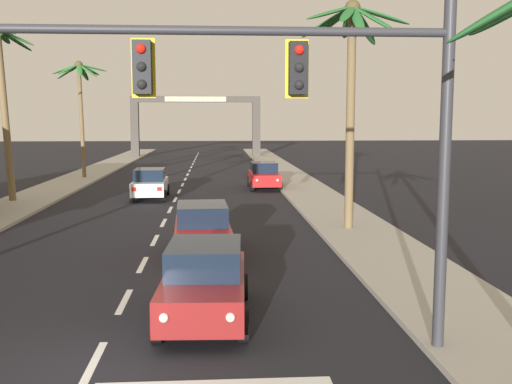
{
  "coord_description": "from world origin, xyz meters",
  "views": [
    {
      "loc": [
        2.27,
        -10.13,
        4.44
      ],
      "look_at": [
        3.49,
        8.0,
        2.2
      ],
      "focal_mm": 41.86,
      "sensor_mm": 36.0,
      "label": 1
    }
  ],
  "objects_px": {
    "sedan_parked_nearest_kerb": "(264,175)",
    "palm_right_second": "(351,61)",
    "sedan_lead_at_stop_bar": "(205,281)",
    "palm_left_third": "(1,76)",
    "town_gateway_arch": "(196,118)",
    "traffic_signal_mast": "(240,95)",
    "sedan_oncoming_far": "(150,183)",
    "sedan_third_in_queue": "(202,230)",
    "palm_left_farthest": "(80,88)"
  },
  "relations": [
    {
      "from": "palm_right_second",
      "to": "sedan_parked_nearest_kerb",
      "type": "bearing_deg",
      "value": 98.38
    },
    {
      "from": "sedan_parked_nearest_kerb",
      "to": "palm_left_third",
      "type": "relative_size",
      "value": 0.48
    },
    {
      "from": "palm_left_third",
      "to": "sedan_lead_at_stop_bar",
      "type": "bearing_deg",
      "value": -60.55
    },
    {
      "from": "sedan_parked_nearest_kerb",
      "to": "palm_left_farthest",
      "type": "relative_size",
      "value": 0.52
    },
    {
      "from": "traffic_signal_mast",
      "to": "sedan_oncoming_far",
      "type": "xyz_separation_m",
      "value": [
        -4.11,
        22.69,
        -4.0
      ]
    },
    {
      "from": "traffic_signal_mast",
      "to": "sedan_parked_nearest_kerb",
      "type": "height_order",
      "value": "traffic_signal_mast"
    },
    {
      "from": "sedan_oncoming_far",
      "to": "sedan_parked_nearest_kerb",
      "type": "distance_m",
      "value": 7.98
    },
    {
      "from": "sedan_third_in_queue",
      "to": "sedan_oncoming_far",
      "type": "relative_size",
      "value": 1.01
    },
    {
      "from": "palm_left_third",
      "to": "town_gateway_arch",
      "type": "xyz_separation_m",
      "value": [
        8.76,
        37.45,
        -2.09
      ]
    },
    {
      "from": "sedan_third_in_queue",
      "to": "sedan_parked_nearest_kerb",
      "type": "relative_size",
      "value": 1.01
    },
    {
      "from": "sedan_lead_at_stop_bar",
      "to": "palm_left_third",
      "type": "relative_size",
      "value": 0.49
    },
    {
      "from": "sedan_lead_at_stop_bar",
      "to": "traffic_signal_mast",
      "type": "bearing_deg",
      "value": -73.0
    },
    {
      "from": "sedan_oncoming_far",
      "to": "palm_left_third",
      "type": "distance_m",
      "value": 9.43
    },
    {
      "from": "sedan_oncoming_far",
      "to": "sedan_parked_nearest_kerb",
      "type": "height_order",
      "value": "same"
    },
    {
      "from": "sedan_lead_at_stop_bar",
      "to": "town_gateway_arch",
      "type": "height_order",
      "value": "town_gateway_arch"
    },
    {
      "from": "traffic_signal_mast",
      "to": "palm_left_third",
      "type": "height_order",
      "value": "palm_left_third"
    },
    {
      "from": "traffic_signal_mast",
      "to": "palm_right_second",
      "type": "relative_size",
      "value": 1.24
    },
    {
      "from": "traffic_signal_mast",
      "to": "palm_left_third",
      "type": "bearing_deg",
      "value": 118.22
    },
    {
      "from": "sedan_lead_at_stop_bar",
      "to": "palm_left_farthest",
      "type": "distance_m",
      "value": 33.6
    },
    {
      "from": "sedan_third_in_queue",
      "to": "town_gateway_arch",
      "type": "xyz_separation_m",
      "value": [
        -1.81,
        50.3,
        3.67
      ]
    },
    {
      "from": "sedan_parked_nearest_kerb",
      "to": "palm_left_farthest",
      "type": "height_order",
      "value": "palm_left_farthest"
    },
    {
      "from": "sedan_oncoming_far",
      "to": "palm_right_second",
      "type": "height_order",
      "value": "palm_right_second"
    },
    {
      "from": "palm_left_farthest",
      "to": "sedan_oncoming_far",
      "type": "bearing_deg",
      "value": -61.36
    },
    {
      "from": "traffic_signal_mast",
      "to": "palm_right_second",
      "type": "height_order",
      "value": "palm_right_second"
    },
    {
      "from": "traffic_signal_mast",
      "to": "sedan_third_in_queue",
      "type": "bearing_deg",
      "value": 95.98
    },
    {
      "from": "sedan_parked_nearest_kerb",
      "to": "town_gateway_arch",
      "type": "relative_size",
      "value": 0.3
    },
    {
      "from": "traffic_signal_mast",
      "to": "palm_left_farthest",
      "type": "bearing_deg",
      "value": 106.82
    },
    {
      "from": "palm_left_farthest",
      "to": "palm_right_second",
      "type": "distance_m",
      "value": 26.37
    },
    {
      "from": "sedan_lead_at_stop_bar",
      "to": "palm_right_second",
      "type": "bearing_deg",
      "value": 61.36
    },
    {
      "from": "sedan_third_in_queue",
      "to": "palm_right_second",
      "type": "distance_m",
      "value": 8.96
    },
    {
      "from": "palm_left_farthest",
      "to": "town_gateway_arch",
      "type": "xyz_separation_m",
      "value": [
        7.58,
        24.81,
        -2.11
      ]
    },
    {
      "from": "traffic_signal_mast",
      "to": "palm_left_farthest",
      "type": "relative_size",
      "value": 1.28
    },
    {
      "from": "palm_left_third",
      "to": "palm_left_farthest",
      "type": "xyz_separation_m",
      "value": [
        1.18,
        12.64,
        0.02
      ]
    },
    {
      "from": "palm_right_second",
      "to": "town_gateway_arch",
      "type": "xyz_separation_m",
      "value": [
        -7.47,
        46.46,
        -2.12
      ]
    },
    {
      "from": "sedan_lead_at_stop_bar",
      "to": "town_gateway_arch",
      "type": "distance_m",
      "value": 56.65
    },
    {
      "from": "sedan_oncoming_far",
      "to": "palm_right_second",
      "type": "distance_m",
      "value": 14.82
    },
    {
      "from": "traffic_signal_mast",
      "to": "town_gateway_arch",
      "type": "relative_size",
      "value": 0.74
    },
    {
      "from": "sedan_parked_nearest_kerb",
      "to": "palm_right_second",
      "type": "height_order",
      "value": "palm_right_second"
    },
    {
      "from": "palm_left_third",
      "to": "town_gateway_arch",
      "type": "relative_size",
      "value": 0.62
    },
    {
      "from": "sedan_lead_at_stop_bar",
      "to": "sedan_third_in_queue",
      "type": "distance_m",
      "value": 6.19
    },
    {
      "from": "sedan_parked_nearest_kerb",
      "to": "palm_right_second",
      "type": "relative_size",
      "value": 0.5
    },
    {
      "from": "palm_left_farthest",
      "to": "traffic_signal_mast",
      "type": "bearing_deg",
      "value": -73.18
    },
    {
      "from": "traffic_signal_mast",
      "to": "sedan_oncoming_far",
      "type": "distance_m",
      "value": 23.41
    },
    {
      "from": "sedan_lead_at_stop_bar",
      "to": "sedan_oncoming_far",
      "type": "xyz_separation_m",
      "value": [
        -3.4,
        20.39,
        0.0
      ]
    },
    {
      "from": "palm_right_second",
      "to": "sedan_lead_at_stop_bar",
      "type": "bearing_deg",
      "value": -118.64
    },
    {
      "from": "palm_left_farthest",
      "to": "palm_right_second",
      "type": "bearing_deg",
      "value": -55.2
    },
    {
      "from": "palm_right_second",
      "to": "town_gateway_arch",
      "type": "relative_size",
      "value": 0.6
    },
    {
      "from": "town_gateway_arch",
      "to": "palm_right_second",
      "type": "bearing_deg",
      "value": -80.87
    },
    {
      "from": "sedan_lead_at_stop_bar",
      "to": "sedan_parked_nearest_kerb",
      "type": "relative_size",
      "value": 1.01
    },
    {
      "from": "sedan_parked_nearest_kerb",
      "to": "palm_left_third",
      "type": "xyz_separation_m",
      "value": [
        -14.07,
        -5.64,
        5.75
      ]
    }
  ]
}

